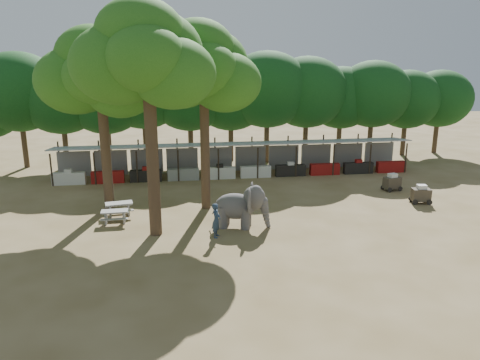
{
  "coord_description": "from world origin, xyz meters",
  "views": [
    {
      "loc": [
        -4.99,
        -21.86,
        9.38
      ],
      "look_at": [
        -1.0,
        5.0,
        2.0
      ],
      "focal_mm": 35.0,
      "sensor_mm": 36.0,
      "label": 1
    }
  ],
  "objects": [
    {
      "name": "vendor_stalls",
      "position": [
        -0.0,
        13.84,
        1.18
      ],
      "size": [
        28.0,
        2.99,
        2.8
      ],
      "color": "gray",
      "rests_on": "ground"
    },
    {
      "name": "yard_tree_left",
      "position": [
        -9.13,
        7.19,
        8.2
      ],
      "size": [
        7.1,
        6.9,
        11.02
      ],
      "color": "#332316",
      "rests_on": "ground"
    },
    {
      "name": "yard_tree_back",
      "position": [
        -3.13,
        6.19,
        8.54
      ],
      "size": [
        7.1,
        6.9,
        11.36
      ],
      "color": "#332316",
      "rests_on": "ground"
    },
    {
      "name": "ground",
      "position": [
        0.0,
        0.0,
        0.0
      ],
      "size": [
        100.0,
        100.0,
        0.0
      ],
      "primitive_type": "plane",
      "color": "brown",
      "rests_on": "ground"
    },
    {
      "name": "cart_front",
      "position": [
        10.79,
        4.91,
        0.6
      ],
      "size": [
        1.37,
        1.01,
        1.23
      ],
      "rotation": [
        0.0,
        0.0,
        -0.16
      ],
      "color": "#342C22",
      "rests_on": "ground"
    },
    {
      "name": "yard_tree_center",
      "position": [
        -6.13,
        2.19,
        9.21
      ],
      "size": [
        7.1,
        6.9,
        12.04
      ],
      "color": "#332316",
      "rests_on": "ground"
    },
    {
      "name": "picnic_table_near",
      "position": [
        -8.35,
        4.05,
        0.49
      ],
      "size": [
        1.54,
        1.39,
        0.75
      ],
      "rotation": [
        0.0,
        0.0,
        0.03
      ],
      "color": "gray",
      "rests_on": "ground"
    },
    {
      "name": "backdrop_trees",
      "position": [
        0.0,
        19.0,
        5.51
      ],
      "size": [
        46.46,
        5.95,
        8.33
      ],
      "color": "#332316",
      "rests_on": "ground"
    },
    {
      "name": "handler",
      "position": [
        -2.84,
        1.11,
        0.93
      ],
      "size": [
        0.63,
        0.77,
        1.85
      ],
      "primitive_type": "imported",
      "rotation": [
        0.0,
        0.0,
        1.26
      ],
      "color": "#26384C",
      "rests_on": "ground"
    },
    {
      "name": "elephant",
      "position": [
        -1.28,
        2.45,
        1.21
      ],
      "size": [
        3.26,
        2.38,
        2.42
      ],
      "rotation": [
        0.0,
        0.0,
        -0.28
      ],
      "color": "#454343",
      "rests_on": "ground"
    },
    {
      "name": "cart_back",
      "position": [
        10.28,
        7.93,
        0.61
      ],
      "size": [
        1.41,
        1.09,
        1.23
      ],
      "rotation": [
        0.0,
        0.0,
        0.24
      ],
      "color": "#342C22",
      "rests_on": "ground"
    },
    {
      "name": "picnic_table_far",
      "position": [
        -8.24,
        5.37,
        0.52
      ],
      "size": [
        1.79,
        1.66,
        0.79
      ],
      "rotation": [
        0.0,
        0.0,
        0.16
      ],
      "color": "gray",
      "rests_on": "ground"
    }
  ]
}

